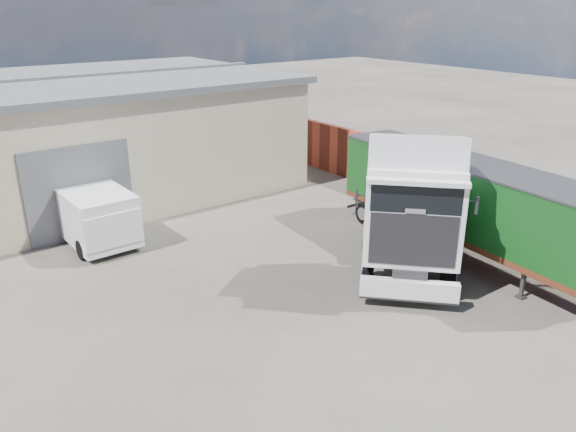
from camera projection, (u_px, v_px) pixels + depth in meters
ground at (280, 333)px, 15.41m from camera, size 120.00×120.00×0.00m
brick_boundary_wall at (403, 170)px, 25.92m from camera, size 0.35×26.00×2.50m
tractor_unit at (410, 214)px, 18.11m from camera, size 7.26×7.08×5.01m
box_trailer at (461, 198)px, 19.56m from camera, size 3.24×10.64×3.48m
panel_van at (90, 212)px, 21.14m from camera, size 2.22×5.19×2.10m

